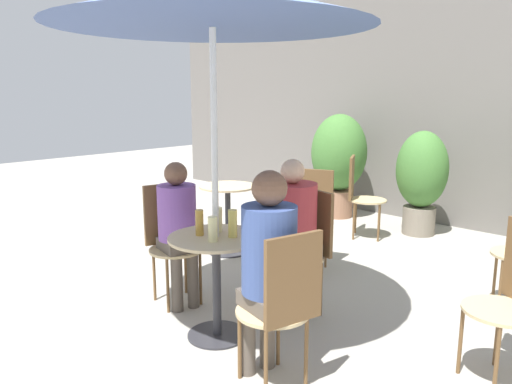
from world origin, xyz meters
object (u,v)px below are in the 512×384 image
(bistro_chair_6, at_px, (312,211))
(potted_plant_0, at_px, (339,157))
(umbrella, at_px, (212,4))
(cafe_table_near, at_px, (216,266))
(beer_glass_3, at_px, (199,223))
(seated_person_0, at_px, (268,258))
(beer_glass_1, at_px, (233,224))
(cafe_table_far, at_px, (228,207))
(bistro_chair_5, at_px, (359,190))
(beer_glass_0, at_px, (213,229))
(beer_glass_2, at_px, (218,220))
(bistro_chair_0, at_px, (283,299))
(bistro_chair_2, at_px, (171,233))
(bistro_chair_1, at_px, (307,241))
(potted_plant_1, at_px, (422,176))
(seated_person_2, at_px, (178,221))
(seated_person_1, at_px, (290,225))

(bistro_chair_6, height_order, potted_plant_0, potted_plant_0)
(umbrella, bearing_deg, cafe_table_near, 90.00)
(beer_glass_3, xyz_separation_m, potted_plant_0, (-1.25, 3.55, -0.00))
(seated_person_0, relative_size, beer_glass_1, 6.71)
(cafe_table_near, xyz_separation_m, cafe_table_far, (-1.30, 1.35, -0.02))
(bistro_chair_5, relative_size, beer_glass_0, 5.74)
(beer_glass_2, bearing_deg, bistro_chair_0, -18.58)
(bistro_chair_2, relative_size, bistro_chair_6, 1.00)
(bistro_chair_5, distance_m, beer_glass_1, 2.85)
(potted_plant_0, bearing_deg, bistro_chair_1, -60.43)
(bistro_chair_6, xyz_separation_m, beer_glass_3, (0.28, -1.65, 0.25))
(bistro_chair_1, bearing_deg, bistro_chair_5, 125.39)
(bistro_chair_2, height_order, beer_glass_2, bistro_chair_2)
(bistro_chair_1, distance_m, beer_glass_2, 0.77)
(cafe_table_near, distance_m, bistro_chair_1, 0.79)
(potted_plant_0, distance_m, potted_plant_1, 1.23)
(cafe_table_near, relative_size, bistro_chair_5, 0.76)
(cafe_table_far, bearing_deg, seated_person_2, -60.03)
(cafe_table_near, distance_m, cafe_table_far, 1.88)
(bistro_chair_2, xyz_separation_m, seated_person_1, (0.92, 0.42, 0.15))
(bistro_chair_2, bearing_deg, seated_person_2, -90.00)
(cafe_table_far, distance_m, seated_person_1, 1.65)
(bistro_chair_1, height_order, bistro_chair_5, same)
(bistro_chair_6, height_order, seated_person_1, seated_person_1)
(cafe_table_far, bearing_deg, beer_glass_1, -42.53)
(beer_glass_0, height_order, umbrella, umbrella)
(bistro_chair_6, height_order, seated_person_2, seated_person_2)
(bistro_chair_1, relative_size, beer_glass_0, 5.74)
(beer_glass_0, xyz_separation_m, beer_glass_2, (-0.15, 0.18, 0.00))
(bistro_chair_6, bearing_deg, bistro_chair_2, -126.62)
(bistro_chair_1, distance_m, potted_plant_0, 3.14)
(seated_person_1, distance_m, potted_plant_1, 2.84)
(beer_glass_3, bearing_deg, beer_glass_0, -11.48)
(bistro_chair_0, distance_m, umbrella, 1.84)
(bistro_chair_5, height_order, seated_person_2, seated_person_2)
(seated_person_1, bearing_deg, bistro_chair_5, 123.10)
(seated_person_0, height_order, potted_plant_0, potted_plant_0)
(bistro_chair_0, height_order, bistro_chair_1, same)
(bistro_chair_6, distance_m, beer_glass_3, 1.70)
(bistro_chair_0, distance_m, beer_glass_0, 0.74)
(beer_glass_0, height_order, beer_glass_3, beer_glass_3)
(bistro_chair_5, distance_m, seated_person_0, 3.22)
(seated_person_2, relative_size, beer_glass_2, 6.65)
(beer_glass_1, bearing_deg, seated_person_1, 84.03)
(seated_person_2, bearing_deg, beer_glass_2, -82.60)
(bistro_chair_0, relative_size, potted_plant_1, 0.77)
(bistro_chair_6, height_order, seated_person_0, seated_person_0)
(bistro_chair_0, height_order, bistro_chair_6, same)
(seated_person_1, bearing_deg, beer_glass_2, -99.55)
(beer_glass_2, height_order, umbrella, umbrella)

